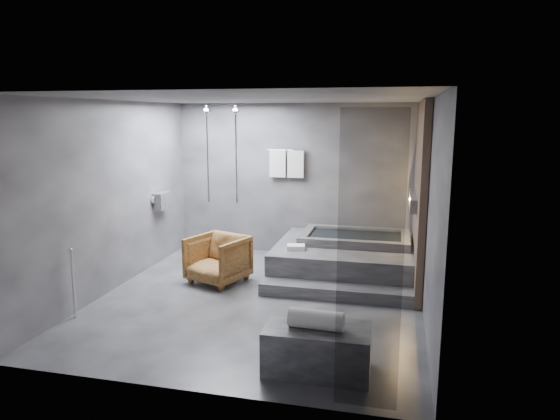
# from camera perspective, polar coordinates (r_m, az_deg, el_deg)

# --- Properties ---
(room) EXTENTS (5.00, 5.04, 2.82)m
(room) POSITION_cam_1_polar(r_m,az_deg,el_deg) (6.98, 1.24, 3.77)
(room) COLOR #2D2D30
(room) RESTS_ON ground
(tub_deck) EXTENTS (2.20, 2.00, 0.50)m
(tub_deck) POSITION_cam_1_polar(r_m,az_deg,el_deg) (8.35, 7.37, -5.52)
(tub_deck) COLOR #323335
(tub_deck) RESTS_ON ground
(tub_step) EXTENTS (2.20, 0.36, 0.18)m
(tub_step) POSITION_cam_1_polar(r_m,az_deg,el_deg) (7.29, 6.34, -9.29)
(tub_step) COLOR #323335
(tub_step) RESTS_ON ground
(concrete_bench) EXTENTS (1.08, 0.61, 0.48)m
(concrete_bench) POSITION_cam_1_polar(r_m,az_deg,el_deg) (5.28, 4.30, -15.59)
(concrete_bench) COLOR #343437
(concrete_bench) RESTS_ON ground
(driftwood_chair) EXTENTS (1.02, 1.04, 0.74)m
(driftwood_chair) POSITION_cam_1_polar(r_m,az_deg,el_deg) (7.89, -7.12, -5.58)
(driftwood_chair) COLOR #4B2D12
(driftwood_chair) RESTS_ON ground
(rolled_towel) EXTENTS (0.56, 0.22, 0.20)m
(rolled_towel) POSITION_cam_1_polar(r_m,az_deg,el_deg) (5.10, 4.14, -12.39)
(rolled_towel) COLOR white
(rolled_towel) RESTS_ON concrete_bench
(deck_towel) EXTENTS (0.31, 0.25, 0.07)m
(deck_towel) POSITION_cam_1_polar(r_m,az_deg,el_deg) (7.87, 1.83, -4.27)
(deck_towel) COLOR white
(deck_towel) RESTS_ON tub_deck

